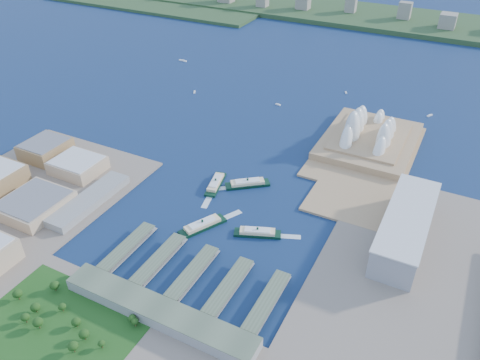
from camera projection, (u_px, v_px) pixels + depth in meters
The scene contains 20 objects.
ground at pixel (217, 231), 543.26m from camera, with size 3000.00×3000.00×0.00m, color #0F2548.
east_land at pixel (424, 343), 414.40m from camera, with size 240.00×500.00×3.00m, color gray.
peninsula at pixel (367, 150), 692.98m from camera, with size 135.00×220.00×3.00m, color tan.
far_shore at pixel (396, 20), 1261.40m from camera, with size 2200.00×260.00×12.00m, color #2D4926.
opera_house at pixel (372, 126), 691.58m from camera, with size 134.00×180.00×58.00m, color white, non-canonical shape.
toaster_building at pixel (406, 227), 516.57m from camera, with size 45.00×155.00×35.00m, color gray.
west_buildings at pixel (13, 193), 577.49m from camera, with size 200.00×280.00×27.00m, color olive, non-canonical shape.
ferry_wharves at pixel (193, 273), 480.12m from camera, with size 184.00×90.00×9.30m, color #525F48, non-canonical shape.
terminal_building at pixel (159, 312), 433.13m from camera, with size 200.00×28.00×12.00m, color gray.
park at pixel (54, 323), 420.02m from camera, with size 150.00×110.00×16.00m, color #194714, non-canonical shape.
far_skyline at pixel (397, 8), 1227.91m from camera, with size 1900.00×140.00×55.00m, color gray, non-canonical shape.
ferry_a at pixel (216, 182), 617.39m from camera, with size 14.16×55.63×10.52m, color black, non-canonical shape.
ferry_b at pixel (248, 182), 616.77m from camera, with size 14.97×58.81×11.12m, color black, non-canonical shape.
ferry_c at pixel (202, 224), 545.06m from camera, with size 15.00×58.94×11.14m, color black, non-canonical shape.
ferry_d at pixel (257, 231), 534.93m from camera, with size 13.70×53.83×10.18m, color black, non-canonical shape.
boat_a at pixel (194, 92), 872.47m from camera, with size 3.00×11.99×2.31m, color white, non-canonical shape.
boat_b at pixel (278, 104), 826.65m from camera, with size 3.34×9.56×2.58m, color white, non-canonical shape.
boat_c at pixel (430, 115), 790.84m from camera, with size 3.46×11.85×2.67m, color white, non-canonical shape.
boat_d at pixel (183, 60), 1011.54m from camera, with size 3.96×18.12×3.06m, color white, non-canonical shape.
boat_e at pixel (346, 92), 870.20m from camera, with size 3.03×9.52×2.34m, color white, non-canonical shape.
Camera 1 is at (215.00, -358.28, 353.20)m, focal length 35.00 mm.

